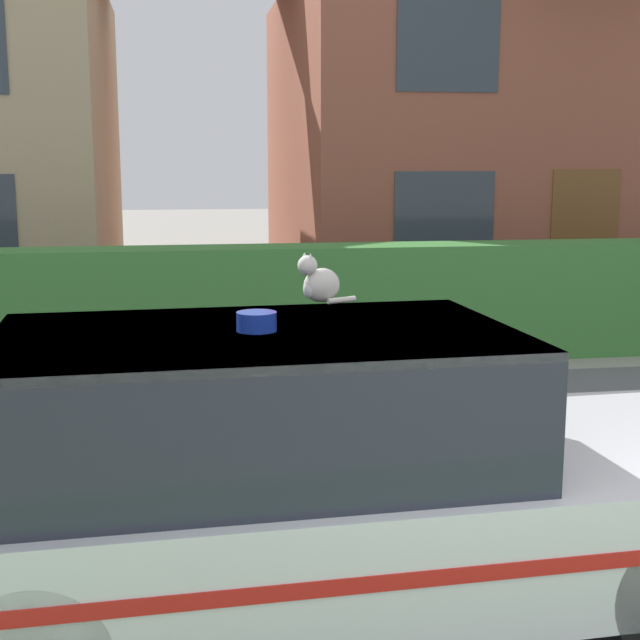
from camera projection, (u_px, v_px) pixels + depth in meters
name	position (u px, v px, depth m)	size (l,w,h in m)	color
road_strip	(431.00, 477.00, 6.30)	(28.00, 5.87, 0.01)	#5B5B60
garden_hedge	(246.00, 306.00, 9.73)	(14.87, 0.69, 1.30)	#3D7F38
police_car	(311.00, 478.00, 4.30)	(4.46, 1.80, 1.51)	black
cat	(319.00, 282.00, 4.36)	(0.29, 0.20, 0.25)	silver
house_right	(505.00, 79.00, 15.35)	(7.94, 7.11, 7.05)	#93513D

